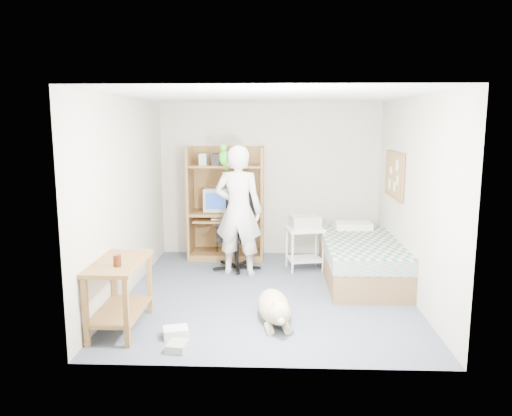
# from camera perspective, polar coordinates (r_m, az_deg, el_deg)

# --- Properties ---
(floor) EXTENTS (4.00, 4.00, 0.00)m
(floor) POSITION_cam_1_polar(r_m,az_deg,el_deg) (6.57, 1.35, -9.66)
(floor) COLOR #4C5967
(floor) RESTS_ON ground
(wall_back) EXTENTS (3.60, 0.02, 2.50)m
(wall_back) POSITION_cam_1_polar(r_m,az_deg,el_deg) (8.25, 1.61, 3.27)
(wall_back) COLOR beige
(wall_back) RESTS_ON floor
(wall_right) EXTENTS (0.02, 4.00, 2.50)m
(wall_right) POSITION_cam_1_polar(r_m,az_deg,el_deg) (6.49, 17.49, 1.04)
(wall_right) COLOR beige
(wall_right) RESTS_ON floor
(wall_left) EXTENTS (0.02, 4.00, 2.50)m
(wall_left) POSITION_cam_1_polar(r_m,az_deg,el_deg) (6.54, -14.57, 1.24)
(wall_left) COLOR beige
(wall_left) RESTS_ON floor
(ceiling) EXTENTS (3.60, 4.00, 0.02)m
(ceiling) POSITION_cam_1_polar(r_m,az_deg,el_deg) (6.20, 1.45, 12.68)
(ceiling) COLOR white
(ceiling) RESTS_ON wall_back
(computer_hutch) EXTENTS (1.20, 0.63, 1.80)m
(computer_hutch) POSITION_cam_1_polar(r_m,az_deg,el_deg) (8.09, -3.39, 0.05)
(computer_hutch) COLOR brown
(computer_hutch) RESTS_ON floor
(bed) EXTENTS (1.02, 2.02, 0.66)m
(bed) POSITION_cam_1_polar(r_m,az_deg,el_deg) (7.17, 11.94, -5.77)
(bed) COLOR brown
(bed) RESTS_ON floor
(side_desk) EXTENTS (0.50, 1.00, 0.75)m
(side_desk) POSITION_cam_1_polar(r_m,az_deg,el_deg) (5.52, -15.32, -8.43)
(side_desk) COLOR brown
(side_desk) RESTS_ON floor
(corkboard) EXTENTS (0.04, 0.94, 0.66)m
(corkboard) POSITION_cam_1_polar(r_m,az_deg,el_deg) (7.33, 15.54, 3.66)
(corkboard) COLOR olive
(corkboard) RESTS_ON wall_right
(office_chair) EXTENTS (0.64, 0.64, 1.13)m
(office_chair) POSITION_cam_1_polar(r_m,az_deg,el_deg) (7.53, -2.12, -3.91)
(office_chair) COLOR black
(office_chair) RESTS_ON floor
(person) EXTENTS (0.75, 0.56, 1.87)m
(person) POSITION_cam_1_polar(r_m,az_deg,el_deg) (7.12, -2.02, -0.32)
(person) COLOR white
(person) RESTS_ON floor
(parrot) EXTENTS (0.14, 0.24, 0.38)m
(parrot) POSITION_cam_1_polar(r_m,az_deg,el_deg) (7.05, -3.69, 5.94)
(parrot) COLOR #1E9315
(parrot) RESTS_ON person
(dog) EXTENTS (0.45, 1.07, 0.40)m
(dog) POSITION_cam_1_polar(r_m,az_deg,el_deg) (5.60, 2.12, -11.27)
(dog) COLOR tan
(dog) RESTS_ON floor
(printer_cart) EXTENTS (0.61, 0.53, 0.63)m
(printer_cart) POSITION_cam_1_polar(r_m,az_deg,el_deg) (7.49, 5.60, -3.88)
(printer_cart) COLOR white
(printer_cart) RESTS_ON floor
(printer) EXTENTS (0.48, 0.40, 0.18)m
(printer) POSITION_cam_1_polar(r_m,az_deg,el_deg) (7.43, 5.63, -1.61)
(printer) COLOR #B0B0AB
(printer) RESTS_ON printer_cart
(crt_monitor) EXTENTS (0.39, 0.42, 0.37)m
(crt_monitor) POSITION_cam_1_polar(r_m,az_deg,el_deg) (8.09, -4.50, 1.01)
(crt_monitor) COLOR beige
(crt_monitor) RESTS_ON computer_hutch
(keyboard) EXTENTS (0.47, 0.21, 0.03)m
(keyboard) POSITION_cam_1_polar(r_m,az_deg,el_deg) (7.96, -3.53, -1.21)
(keyboard) COLOR beige
(keyboard) RESTS_ON computer_hutch
(pencil_cup) EXTENTS (0.08, 0.08, 0.12)m
(pencil_cup) POSITION_cam_1_polar(r_m,az_deg,el_deg) (7.97, -1.09, -0.07)
(pencil_cup) COLOR gold
(pencil_cup) RESTS_ON computer_hutch
(drink_glass) EXTENTS (0.08, 0.08, 0.12)m
(drink_glass) POSITION_cam_1_polar(r_m,az_deg,el_deg) (5.24, -15.59, -5.82)
(drink_glass) COLOR #3C1909
(drink_glass) RESTS_ON side_desk
(floor_box_a) EXTENTS (0.29, 0.26, 0.10)m
(floor_box_a) POSITION_cam_1_polar(r_m,az_deg,el_deg) (5.36, -9.15, -13.85)
(floor_box_a) COLOR silver
(floor_box_a) RESTS_ON floor
(floor_box_b) EXTENTS (0.20, 0.24, 0.08)m
(floor_box_b) POSITION_cam_1_polar(r_m,az_deg,el_deg) (5.08, -9.00, -15.35)
(floor_box_b) COLOR #A7A7A2
(floor_box_b) RESTS_ON floor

